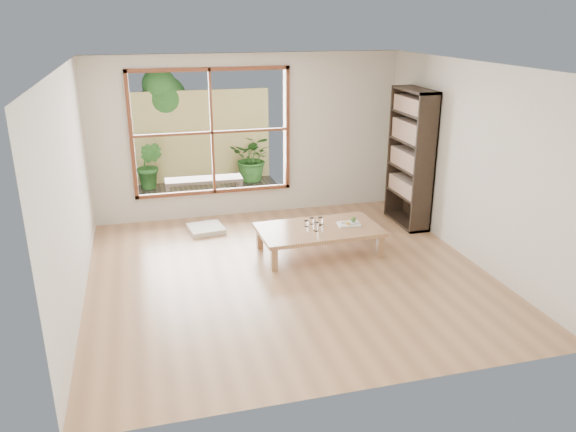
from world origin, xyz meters
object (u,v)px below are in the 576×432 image
object	(u,v)px
food_tray	(350,223)
garden_bench	(204,182)
low_table	(319,231)
bookshelf	(411,158)

from	to	relation	value
food_tray	garden_bench	bearing A→B (deg)	129.20
food_tray	garden_bench	world-z (taller)	food_tray
low_table	food_tray	size ratio (longest dim) A/B	5.14
low_table	garden_bench	xyz separation A→B (m)	(-1.27, 2.63, 0.07)
bookshelf	food_tray	world-z (taller)	bookshelf
low_table	garden_bench	size ratio (longest dim) A/B	1.27
food_tray	garden_bench	size ratio (longest dim) A/B	0.25
food_tray	low_table	bearing A→B (deg)	-171.40
bookshelf	garden_bench	size ratio (longest dim) A/B	1.58
food_tray	garden_bench	xyz separation A→B (m)	(-1.74, 2.61, -0.00)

